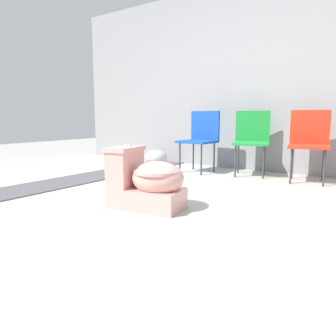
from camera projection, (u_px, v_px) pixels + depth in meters
name	position (u px, v px, depth m)	size (l,w,h in m)	color
ground_plane	(122.00, 203.00, 2.91)	(14.00, 14.00, 0.00)	#A8A59E
gravel_strip	(80.00, 179.00, 3.99)	(0.56, 8.00, 0.01)	#4C4C51
building_wall	(276.00, 76.00, 4.43)	(7.00, 0.20, 2.60)	gray
toilet	(147.00, 182.00, 2.71)	(0.69, 0.48, 0.52)	#E09E93
folding_chair_left	(201.00, 135.00, 4.52)	(0.45, 0.45, 0.83)	#1947B2
folding_chair_middle	(252.00, 136.00, 4.25)	(0.55, 0.55, 0.83)	#1E8C38
folding_chair_right	(309.00, 138.00, 3.82)	(0.52, 0.52, 0.83)	red
boulder_near	(156.00, 158.00, 5.01)	(0.37, 0.33, 0.26)	#B7B2AD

